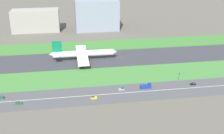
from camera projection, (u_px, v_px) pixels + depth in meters
ground_plane at (120, 58)px, 274.26m from camera, size 800.00×800.00×0.00m
runway at (120, 58)px, 274.24m from camera, size 280.00×46.00×0.10m
grass_median_north at (114, 45)px, 311.60m from camera, size 280.00×36.00×0.10m
grass_median_south at (129, 74)px, 236.88m from camera, size 280.00×36.00×0.10m
highway at (138, 92)px, 207.72m from camera, size 280.00×28.00×0.10m
highway_centerline at (138, 92)px, 207.69m from camera, size 266.00×0.50×0.01m
airliner at (82, 54)px, 266.51m from camera, size 65.00×56.00×19.70m
car_4 at (122, 89)px, 210.25m from camera, size 4.40×1.80×2.00m
car_1 at (18, 103)px, 190.51m from camera, size 4.40×1.80×2.00m
car_6 at (193, 84)px, 218.45m from camera, size 4.40×1.80×2.00m
car_2 at (1, 98)px, 197.72m from camera, size 4.40×1.80×2.00m
car_3 at (94, 98)px, 197.93m from camera, size 4.40×1.80×2.00m
truck_1 at (146, 86)px, 212.66m from camera, size 8.40×2.50×4.00m
traffic_light at (179, 76)px, 223.16m from camera, size 0.36×0.50×7.20m
terminal_building at (36, 21)px, 359.84m from camera, size 59.28×25.70×27.71m
hangar_building at (96, 14)px, 369.05m from camera, size 55.61×39.59×38.79m
fuel_tank_west at (100, 15)px, 415.50m from camera, size 23.76×23.76×17.86m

